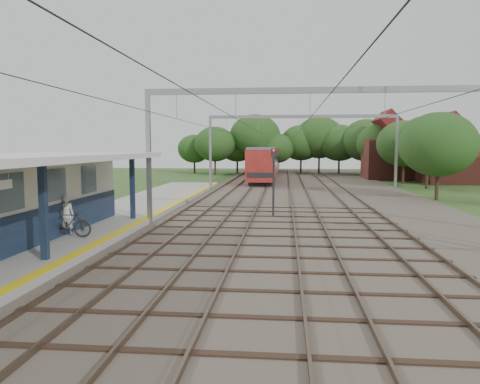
{
  "coord_description": "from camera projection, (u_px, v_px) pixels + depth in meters",
  "views": [
    {
      "loc": [
        2.01,
        -8.54,
        4.07
      ],
      "look_at": [
        -0.46,
        16.96,
        1.6
      ],
      "focal_mm": 35.0,
      "sensor_mm": 36.0,
      "label": 1
    }
  ],
  "objects": [
    {
      "name": "ground",
      "position": [
        179.0,
        358.0,
        9.05
      ],
      "size": [
        160.0,
        160.0,
        0.0
      ],
      "primitive_type": "plane",
      "color": "#2D4C1E",
      "rests_on": "ground"
    },
    {
      "name": "ballast_bed",
      "position": [
        309.0,
        196.0,
        38.38
      ],
      "size": [
        18.0,
        90.0,
        0.1
      ],
      "primitive_type": "cube",
      "color": "#473D33",
      "rests_on": "ground"
    },
    {
      "name": "platform",
      "position": [
        96.0,
        224.0,
        23.62
      ],
      "size": [
        5.0,
        52.0,
        0.35
      ],
      "primitive_type": "cube",
      "color": "gray",
      "rests_on": "ground"
    },
    {
      "name": "yellow_stripe",
      "position": [
        139.0,
        221.0,
        23.39
      ],
      "size": [
        0.45,
        52.0,
        0.01
      ],
      "primitive_type": "cube",
      "color": "yellow",
      "rests_on": "platform"
    },
    {
      "name": "rail_tracks",
      "position": [
        279.0,
        194.0,
        38.61
      ],
      "size": [
        11.8,
        88.0,
        0.15
      ],
      "color": "brown",
      "rests_on": "ballast_bed"
    },
    {
      "name": "catenary_system",
      "position": [
        305.0,
        127.0,
        33.24
      ],
      "size": [
        17.22,
        88.0,
        7.0
      ],
      "color": "gray",
      "rests_on": "ground"
    },
    {
      "name": "tree_band",
      "position": [
        299.0,
        141.0,
        64.8
      ],
      "size": [
        31.72,
        30.88,
        8.82
      ],
      "color": "#382619",
      "rests_on": "ground"
    },
    {
      "name": "house_near",
      "position": [
        456.0,
        157.0,
        52.32
      ],
      "size": [
        7.0,
        6.12,
        7.89
      ],
      "color": "brown",
      "rests_on": "ground"
    },
    {
      "name": "house_far",
      "position": [
        397.0,
        154.0,
        58.72
      ],
      "size": [
        8.0,
        6.12,
        8.66
      ],
      "color": "brown",
      "rests_on": "ground"
    },
    {
      "name": "person",
      "position": [
        66.0,
        215.0,
        19.7
      ],
      "size": [
        0.72,
        0.57,
        1.73
      ],
      "primitive_type": "imported",
      "rotation": [
        0.0,
        0.0,
        3.42
      ],
      "color": "beige",
      "rests_on": "platform"
    },
    {
      "name": "bicycle",
      "position": [
        69.0,
        224.0,
        19.27
      ],
      "size": [
        1.93,
        0.6,
        1.15
      ],
      "primitive_type": "imported",
      "rotation": [
        0.0,
        0.0,
        1.6
      ],
      "color": "black",
      "rests_on": "platform"
    },
    {
      "name": "train",
      "position": [
        267.0,
        161.0,
        64.76
      ],
      "size": [
        3.01,
        37.5,
        3.95
      ],
      "color": "black",
      "rests_on": "ballast_bed"
    },
    {
      "name": "signal_post",
      "position": [
        274.0,
        176.0,
        26.6
      ],
      "size": [
        0.32,
        0.29,
        3.98
      ],
      "rotation": [
        0.0,
        0.0,
        0.43
      ],
      "color": "black",
      "rests_on": "ground"
    }
  ]
}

